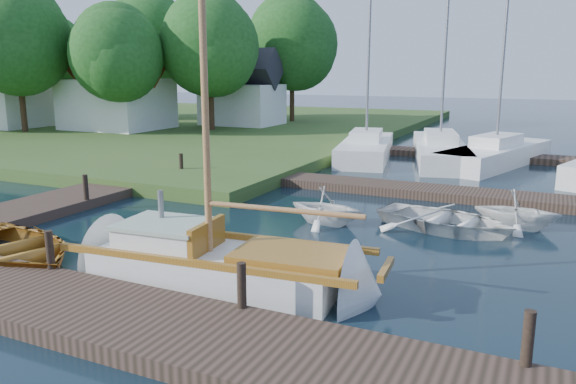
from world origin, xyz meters
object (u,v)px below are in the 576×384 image
at_px(mooring_post_3, 528,338).
at_px(marina_boat_0, 366,147).
at_px(tender_c, 446,216).
at_px(tree_4, 149,42).
at_px(mooring_post_2, 242,285).
at_px(tree_5, 52,55).
at_px(dinghy, 12,243).
at_px(house_c, 242,95).
at_px(marina_boat_1, 440,149).
at_px(sailboat, 226,269).
at_px(marina_boat_2, 496,153).
at_px(tree_3, 210,45).
at_px(house_b, 5,93).
at_px(tender_b, 327,204).
at_px(mooring_post_1, 50,250).
at_px(tree_7, 292,43).
at_px(tree_1, 17,40).
at_px(tree_2, 117,53).
at_px(house_a, 116,91).
at_px(tender_d, 517,207).
at_px(mooring_post_4, 86,187).
at_px(mooring_post_5, 181,164).

distance_m(mooring_post_3, marina_boat_0, 20.40).
height_order(tender_c, tree_4, tree_4).
xyz_separation_m(mooring_post_2, tree_5, (-31.50, 25.05, 4.72)).
distance_m(marina_boat_0, tree_5, 28.91).
relative_size(dinghy, marina_boat_0, 0.43).
relative_size(house_c, tree_5, 0.65).
bearing_deg(tree_4, marina_boat_1, -17.66).
xyz_separation_m(sailboat, marina_boat_2, (3.44, 17.87, 0.22)).
bearing_deg(tree_3, house_b, -163.87).
xyz_separation_m(tender_b, tender_c, (3.17, 0.78, -0.20)).
relative_size(mooring_post_1, house_c, 0.15).
height_order(tree_3, tree_7, tree_7).
xyz_separation_m(tender_c, tree_7, (-15.61, 23.65, 5.81)).
xyz_separation_m(tree_1, tree_2, (6.00, 2.00, -0.84)).
distance_m(house_a, tree_1, 6.43).
height_order(mooring_post_1, tree_2, tree_2).
height_order(tender_d, tree_4, tree_4).
xyz_separation_m(house_a, house_b, (-8.00, -2.00, -0.19)).
distance_m(dinghy, marina_boat_0, 18.30).
bearing_deg(house_b, marina_boat_1, 1.33).
xyz_separation_m(house_c, tree_3, (0.00, -3.95, 3.23)).
bearing_deg(mooring_post_3, marina_boat_1, 103.83).
height_order(mooring_post_1, mooring_post_2, same).
bearing_deg(dinghy, tender_b, -24.05).
relative_size(mooring_post_1, marina_boat_0, 0.08).
bearing_deg(mooring_post_4, house_a, 129.09).
bearing_deg(mooring_post_3, tree_5, 145.17).
xyz_separation_m(house_a, tree_5, (-10.00, 4.05, 2.46)).
xyz_separation_m(dinghy, tender_d, (10.17, 7.89, 0.16)).
relative_size(sailboat, tender_b, 4.43).
bearing_deg(mooring_post_3, mooring_post_5, 142.43).
xyz_separation_m(house_a, tree_2, (2.00, -1.95, 2.29)).
distance_m(mooring_post_4, tree_5, 30.87).
xyz_separation_m(sailboat, dinghy, (-5.13, -0.87, 0.09)).
xyz_separation_m(marina_boat_0, marina_boat_1, (3.38, 1.01, -0.01)).
bearing_deg(mooring_post_4, tender_b, 12.23).
bearing_deg(tree_1, marina_boat_2, 4.61).
distance_m(marina_boat_2, tree_1, 28.38).
bearing_deg(tree_5, house_b, -71.72).
height_order(mooring_post_5, tender_b, tender_b).
bearing_deg(tender_d, marina_boat_0, 37.52).
bearing_deg(tree_3, marina_boat_0, -20.44).
relative_size(mooring_post_3, mooring_post_5, 1.00).
distance_m(tender_c, tender_d, 2.04).
height_order(mooring_post_4, tender_b, tender_b).
bearing_deg(tree_5, mooring_post_5, -33.20).
relative_size(mooring_post_3, tree_1, 0.09).
height_order(tree_2, tree_7, tree_7).
height_order(mooring_post_2, tender_c, mooring_post_2).
height_order(dinghy, tree_1, tree_1).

